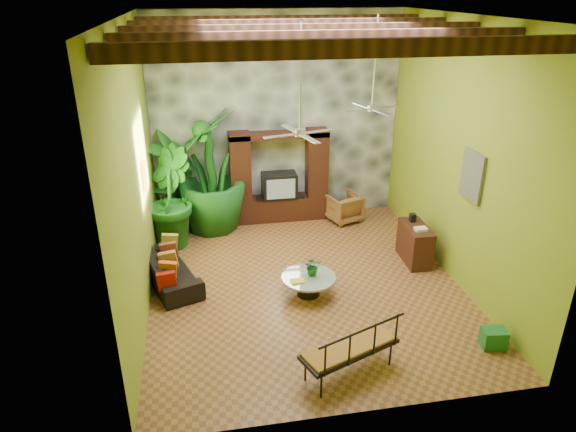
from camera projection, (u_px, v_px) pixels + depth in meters
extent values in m
plane|color=brown|center=(304.00, 282.00, 10.31)|extent=(7.00, 7.00, 0.00)
cube|color=silver|center=(308.00, 16.00, 8.26)|extent=(6.00, 7.00, 0.02)
cube|color=olive|center=(276.00, 119.00, 12.43)|extent=(6.00, 0.02, 5.00)
cube|color=olive|center=(135.00, 174.00, 8.81)|extent=(0.02, 7.00, 5.00)
cube|color=olive|center=(460.00, 155.00, 9.76)|extent=(0.02, 7.00, 5.00)
cube|color=#3E4247|center=(277.00, 119.00, 12.37)|extent=(5.98, 0.10, 4.98)
cube|color=#3F2014|center=(355.00, 48.00, 6.01)|extent=(5.95, 0.16, 0.22)
cube|color=#3F2014|center=(328.00, 38.00, 7.18)|extent=(5.95, 0.16, 0.22)
cube|color=#3F2014|center=(308.00, 31.00, 8.35)|extent=(5.95, 0.16, 0.22)
cube|color=#3F2014|center=(293.00, 25.00, 9.51)|extent=(5.95, 0.16, 0.22)
cube|color=#3F2014|center=(282.00, 21.00, 10.68)|extent=(5.95, 0.16, 0.22)
cube|color=#33140E|center=(279.00, 208.00, 13.01)|extent=(2.40, 0.50, 0.60)
cube|color=#33140E|center=(240.00, 173.00, 12.45)|extent=(0.50, 0.48, 2.00)
cube|color=#33140E|center=(317.00, 168.00, 12.75)|extent=(0.50, 0.48, 2.00)
cube|color=#33140E|center=(279.00, 135.00, 12.23)|extent=(2.40, 0.48, 0.12)
cube|color=black|center=(279.00, 185.00, 12.73)|extent=(0.85, 0.52, 0.62)
cube|color=#8C99A8|center=(281.00, 189.00, 12.49)|extent=(0.70, 0.02, 0.50)
cylinder|color=silver|center=(300.00, 78.00, 8.24)|extent=(0.04, 0.04, 1.80)
cylinder|color=silver|center=(300.00, 132.00, 8.61)|extent=(0.18, 0.18, 0.12)
cube|color=silver|center=(319.00, 131.00, 8.75)|extent=(0.58, 0.26, 0.01)
cube|color=silver|center=(291.00, 129.00, 8.91)|extent=(0.26, 0.58, 0.01)
cube|color=silver|center=(280.00, 136.00, 8.48)|extent=(0.58, 0.26, 0.01)
cube|color=silver|center=(310.00, 139.00, 8.32)|extent=(0.26, 0.58, 0.01)
cylinder|color=silver|center=(375.00, 62.00, 9.96)|extent=(0.04, 0.04, 1.80)
cylinder|color=silver|center=(372.00, 108.00, 10.33)|extent=(0.18, 0.18, 0.12)
cube|color=silver|center=(387.00, 107.00, 10.48)|extent=(0.58, 0.26, 0.01)
cube|color=silver|center=(362.00, 105.00, 10.63)|extent=(0.26, 0.58, 0.01)
cube|color=silver|center=(357.00, 111.00, 10.20)|extent=(0.58, 0.26, 0.01)
cube|color=silver|center=(382.00, 113.00, 10.04)|extent=(0.26, 0.58, 0.01)
cube|color=yellow|center=(145.00, 176.00, 9.88)|extent=(0.06, 0.32, 0.55)
cube|color=#235C82|center=(472.00, 176.00, 9.30)|extent=(0.06, 0.70, 0.90)
imported|color=black|center=(169.00, 269.00, 10.22)|extent=(1.39, 2.14, 0.58)
imported|color=olive|center=(344.00, 208.00, 12.89)|extent=(0.96, 0.98, 0.70)
imported|color=#1C641A|center=(174.00, 180.00, 12.20)|extent=(1.51, 1.54, 2.45)
imported|color=#1A641F|center=(168.00, 198.00, 11.42)|extent=(1.21, 1.41, 2.26)
imported|color=#17591B|center=(210.00, 172.00, 12.03)|extent=(1.88, 1.88, 2.92)
cylinder|color=black|center=(308.00, 286.00, 9.85)|extent=(0.44, 0.44, 0.36)
cylinder|color=#ACB7B4|center=(309.00, 277.00, 9.76)|extent=(1.04, 1.04, 0.04)
imported|color=#185C1E|center=(313.00, 266.00, 9.74)|extent=(0.37, 0.33, 0.37)
cube|color=gold|center=(298.00, 281.00, 9.57)|extent=(0.27, 0.21, 0.03)
cube|color=black|center=(349.00, 349.00, 7.73)|extent=(1.63, 1.05, 0.06)
cube|color=#A46628|center=(350.00, 347.00, 7.71)|extent=(1.54, 0.98, 0.06)
cube|color=black|center=(356.00, 346.00, 7.37)|extent=(1.45, 0.61, 0.54)
cube|color=#331B10|center=(415.00, 244.00, 10.97)|extent=(0.50, 1.04, 0.82)
cube|color=#1D6E31|center=(493.00, 338.00, 8.41)|extent=(0.42, 0.34, 0.34)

